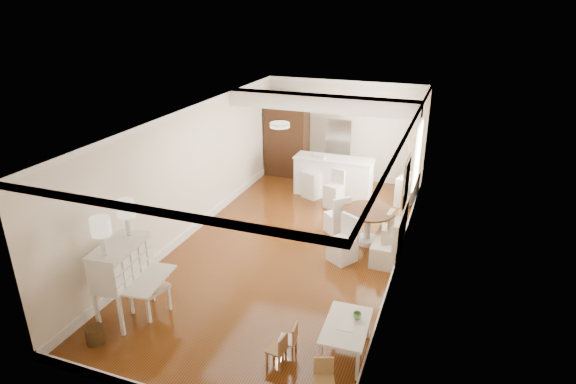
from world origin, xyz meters
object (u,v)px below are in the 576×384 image
Objects in this scene: kids_chair_b at (288,339)px; pantry_cabinet at (287,137)px; dining_table at (368,226)px; bar_stool_left at (313,177)px; kids_chair_a at (276,349)px; slip_chair_near at (343,240)px; wicker_basket at (95,335)px; sideboard at (407,190)px; bar_stool_right at (334,189)px; kids_chair_c at (324,379)px; breakfast_counter at (333,177)px; slip_chair_far at (337,214)px; secretary_bureau at (123,281)px; kids_table at (346,339)px; fridge at (351,152)px; gustavian_armchair at (149,287)px.

kids_chair_b is 0.23× the size of pantry_cabinet.
bar_stool_left is (-1.85, 2.02, 0.18)m from dining_table.
slip_chair_near is (0.15, 3.17, 0.21)m from kids_chair_a.
wicker_basket is at bearing -71.59° from kids_chair_a.
sideboard is at bearing 107.13° from slip_chair_near.
slip_chair_near is 0.98× the size of bar_stool_right.
breakfast_counter reaches higher than kids_chair_c.
bar_stool_right is (-0.70, 5.66, 0.22)m from kids_chair_a.
bar_stool_left is (-1.38, 6.13, 0.29)m from kids_chair_a.
secretary_bureau is at bearing 13.76° from slip_chair_far.
bar_stool_left reaches higher than wicker_basket.
slip_chair_far is at bearing -72.57° from breakfast_counter.
pantry_cabinet is (-1.70, 1.08, 0.63)m from breakfast_counter.
bar_stool_left reaches higher than slip_chair_far.
bar_stool_left is (-1.54, 2.95, 0.09)m from slip_chair_near.
pantry_cabinet is (-2.78, 4.34, 0.68)m from slip_chair_near.
breakfast_counter is 0.81m from bar_stool_right.
secretary_bureau is 6.07m from bar_stool_left.
slip_chair_far is 2.52m from sideboard.
pantry_cabinet is at bearing 116.68° from kids_table.
kids_chair_c is 8.00m from fridge.
bar_stool_left reaches higher than kids_chair_a.
slip_chair_far is at bearing -53.33° from pantry_cabinet.
secretary_bureau is 1.37× the size of gustavian_armchair.
gustavian_armchair is 1.03× the size of slip_chair_near.
pantry_cabinet reaches higher than dining_table.
slip_chair_far is at bearing -13.72° from gustavian_armchair.
bar_stool_right is 1.89m from sideboard.
slip_chair_far is 0.50× the size of fridge.
slip_chair_near is (2.88, 2.96, -0.20)m from secretary_bureau.
fridge is at bearing 1.48° from gustavian_armchair.
kids_chair_a is at bearing -81.79° from breakfast_counter.
breakfast_counter is 2.63× the size of sideboard.
slip_chair_far is 1.15× the size of sideboard.
kids_chair_c is 0.27× the size of breakfast_counter.
kids_chair_c is 6.83m from bar_stool_left.
sideboard is (0.10, 5.99, 0.11)m from kids_table.
bar_stool_left reaches higher than sideboard.
bar_stool_right is (-0.42, 1.31, 0.03)m from slip_chair_far.
bar_stool_left is at bearing 132.45° from dining_table.
gustavian_armchair is 5.79m from bar_stool_left.
kids_chair_a is at bearing -62.27° from bar_stool_right.
gustavian_armchair is 3.33m from kids_chair_c.
dining_table reaches higher than wicker_basket.
pantry_cabinet is at bearing 153.43° from slip_chair_near.
slip_chair_near is 2.63m from bar_stool_right.
breakfast_counter is 0.55m from bar_stool_left.
breakfast_counter is 1.85× the size of bar_stool_left.
slip_chair_near is (2.58, 2.74, -0.02)m from gustavian_armchair.
bar_stool_left is at bearing -159.54° from kids_chair_a.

